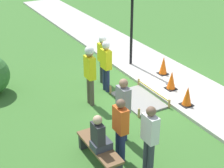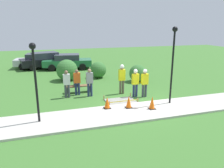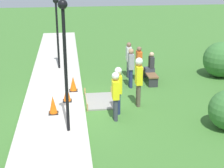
% 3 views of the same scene
% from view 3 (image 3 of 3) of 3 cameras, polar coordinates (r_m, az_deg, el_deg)
% --- Properties ---
extents(ground_plane, '(60.00, 60.00, 0.00)m').
position_cam_3_polar(ground_plane, '(12.79, -4.56, -4.19)').
color(ground_plane, '#3D702D').
extents(sidewalk, '(28.00, 2.29, 0.10)m').
position_cam_3_polar(sidewalk, '(12.77, -9.72, -4.21)').
color(sidewalk, '#BCB7AD').
rests_on(sidewalk, ground_plane).
extents(wet_concrete_patch, '(1.71, 1.14, 0.29)m').
position_cam_3_polar(wet_concrete_patch, '(13.39, -2.00, -2.83)').
color(wet_concrete_patch, gray).
rests_on(wet_concrete_patch, ground_plane).
extents(traffic_cone_near_patch, '(0.34, 0.34, 0.62)m').
position_cam_3_polar(traffic_cone_near_patch, '(14.22, -6.47, 0.03)').
color(traffic_cone_near_patch, black).
rests_on(traffic_cone_near_patch, sidewalk).
extents(traffic_cone_far_patch, '(0.34, 0.34, 0.63)m').
position_cam_3_polar(traffic_cone_far_patch, '(13.21, -7.50, -1.57)').
color(traffic_cone_far_patch, black).
rests_on(traffic_cone_far_patch, sidewalk).
extents(traffic_cone_sidewalk_edge, '(0.34, 0.34, 0.66)m').
position_cam_3_polar(traffic_cone_sidewalk_edge, '(12.21, -9.77, -3.45)').
color(traffic_cone_sidewalk_edge, black).
rests_on(traffic_cone_sidewalk_edge, sidewalk).
extents(park_bench, '(1.55, 0.44, 0.47)m').
position_cam_3_polar(park_bench, '(15.56, 6.29, 1.49)').
color(park_bench, '#2D2D33').
rests_on(park_bench, ground_plane).
extents(person_seated_on_bench, '(0.36, 0.44, 0.89)m').
position_cam_3_polar(person_seated_on_bench, '(15.52, 6.45, 3.35)').
color(person_seated_on_bench, '#383D47').
rests_on(person_seated_on_bench, park_bench).
extents(worker_supervisor, '(0.40, 0.27, 1.89)m').
position_cam_3_polar(worker_supervisor, '(12.67, 4.47, 1.14)').
color(worker_supervisor, brown).
rests_on(worker_supervisor, ground_plane).
extents(worker_assistant, '(0.40, 0.25, 1.73)m').
position_cam_3_polar(worker_assistant, '(11.53, 0.59, -1.36)').
color(worker_assistant, '#383D47').
rests_on(worker_assistant, ground_plane).
extents(worker_trainee, '(0.40, 0.25, 1.73)m').
position_cam_3_polar(worker_trainee, '(12.05, 1.04, -0.41)').
color(worker_trainee, navy).
rests_on(worker_trainee, ground_plane).
extents(bystander_in_orange_shirt, '(0.40, 0.22, 1.62)m').
position_cam_3_polar(bystander_in_orange_shirt, '(15.40, 4.48, 3.65)').
color(bystander_in_orange_shirt, navy).
rests_on(bystander_in_orange_shirt, ground_plane).
extents(bystander_in_gray_shirt, '(0.40, 0.22, 1.67)m').
position_cam_3_polar(bystander_in_gray_shirt, '(15.96, 2.79, 4.38)').
color(bystander_in_gray_shirt, '#383D47').
rests_on(bystander_in_gray_shirt, ground_plane).
extents(bystander_in_white_shirt, '(0.40, 0.23, 1.72)m').
position_cam_3_polar(bystander_in_white_shirt, '(14.64, 3.16, 3.07)').
color(bystander_in_white_shirt, navy).
rests_on(bystander_in_white_shirt, ground_plane).
extents(lamppost_near, '(0.28, 0.28, 4.08)m').
position_cam_3_polar(lamppost_near, '(10.17, -7.87, 5.77)').
color(lamppost_near, black).
rests_on(lamppost_near, sidewalk).
extents(lamppost_far, '(0.28, 0.28, 3.46)m').
position_cam_3_polar(lamppost_far, '(16.95, -9.16, 10.13)').
color(lamppost_far, black).
rests_on(lamppost_far, sidewalk).
extents(shrub_rounded_near, '(1.65, 1.65, 1.65)m').
position_cam_3_polar(shrub_rounded_near, '(16.85, 17.64, 3.89)').
color(shrub_rounded_near, '#387033').
rests_on(shrub_rounded_near, ground_plane).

